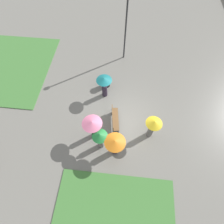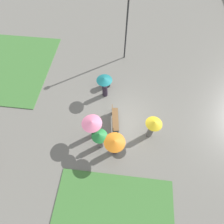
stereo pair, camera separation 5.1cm
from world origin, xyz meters
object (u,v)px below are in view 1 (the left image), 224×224
Objects in this scene: park_bench at (114,119)px; crowd_person_pink at (92,125)px; trash_bin at (107,82)px; lamp_post at (126,22)px; crowd_person_yellow at (153,126)px; crowd_person_orange at (115,144)px; crowd_person_teal at (104,84)px; crowd_person_green at (100,138)px.

crowd_person_pink is at bearing 124.17° from park_bench.
park_bench reaches higher than trash_bin.
lamp_post is at bearing -9.95° from park_bench.
crowd_person_yellow reaches higher than trash_bin.
lamp_post reaches higher than crowd_person_orange.
park_bench is 2.20m from crowd_person_orange.
crowd_person_teal is at bearing 164.92° from lamp_post.
trash_bin is 0.45× the size of crowd_person_orange.
crowd_person_yellow is at bearing -75.33° from crowd_person_green.
trash_bin is 4.92m from crowd_person_green.
crowd_person_yellow is at bearing -113.94° from park_bench.
trash_bin is 0.43× the size of crowd_person_teal.
crowd_person_teal is at bearing -0.04° from crowd_person_pink.
lamp_post reaches higher than crowd_person_pink.
crowd_person_pink is 3.29m from crowd_person_teal.
lamp_post is at bearing -10.95° from crowd_person_green.
crowd_person_teal is (2.20, 0.91, 0.80)m from park_bench.
crowd_person_orange reaches higher than park_bench.
lamp_post is at bearing -5.85° from crowd_person_pink.
park_bench is 0.94× the size of crowd_person_teal.
lamp_post is 8.53m from crowd_person_orange.
park_bench is 2.17× the size of trash_bin.
crowd_person_pink is (-0.42, 3.54, 0.17)m from crowd_person_yellow.
crowd_person_orange is (-8.32, -0.03, -1.87)m from lamp_post.
lamp_post reaches higher than trash_bin.
lamp_post is at bearing 126.77° from crowd_person_yellow.
crowd_person_teal reaches higher than park_bench.
crowd_person_teal is 3.94m from crowd_person_green.
crowd_person_pink is at bearing -124.50° from crowd_person_teal.
crowd_person_green is at bearing -47.31° from crowd_person_orange.
crowd_person_yellow reaches higher than crowd_person_green.
park_bench is 1.88m from crowd_person_pink.
trash_bin is 5.04m from crowd_person_yellow.
lamp_post reaches higher than crowd_person_yellow.
park_bench is at bearing -164.06° from trash_bin.
trash_bin is at bearing -2.19° from crowd_person_green.
lamp_post is 2.61× the size of crowd_person_pink.
crowd_person_orange is 0.99× the size of crowd_person_green.
lamp_post is 4.65m from crowd_person_teal.
lamp_post reaches higher than crowd_person_teal.
park_bench is 0.35× the size of lamp_post.
trash_bin is 0.44× the size of crowd_person_green.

